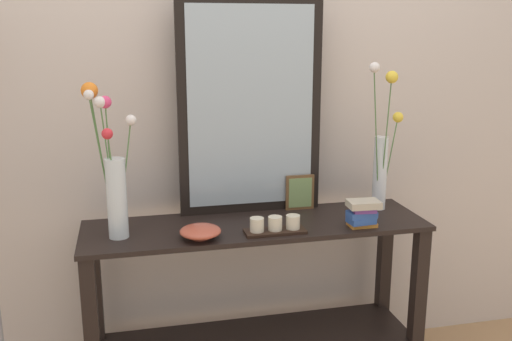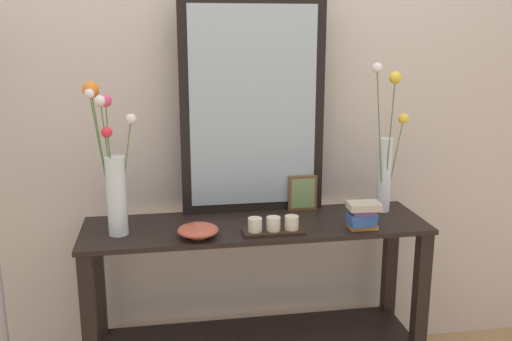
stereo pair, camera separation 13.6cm
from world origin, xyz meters
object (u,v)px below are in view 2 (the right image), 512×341
(tall_vase_left, at_px, (113,172))
(vase_right, at_px, (386,158))
(console_table, at_px, (256,287))
(decorative_bowl, at_px, (198,230))
(book_stack, at_px, (363,215))
(picture_frame_small, at_px, (303,193))
(mirror_leaning, at_px, (253,107))
(candle_tray, at_px, (273,226))

(tall_vase_left, relative_size, vase_right, 0.91)
(console_table, bearing_deg, tall_vase_left, -177.15)
(vase_right, xyz_separation_m, decorative_bowl, (-0.84, -0.19, -0.22))
(tall_vase_left, bearing_deg, book_stack, -6.48)
(picture_frame_small, bearing_deg, decorative_bowl, -150.68)
(mirror_leaning, bearing_deg, vase_right, -10.44)
(console_table, relative_size, decorative_bowl, 8.89)
(vase_right, bearing_deg, candle_tray, -160.03)
(tall_vase_left, height_order, decorative_bowl, tall_vase_left)
(console_table, relative_size, vase_right, 2.17)
(tall_vase_left, xyz_separation_m, picture_frame_small, (0.80, 0.17, -0.17))
(vase_right, xyz_separation_m, book_stack, (-0.17, -0.21, -0.18))
(console_table, distance_m, mirror_leaning, 0.77)
(console_table, xyz_separation_m, vase_right, (0.59, 0.07, 0.53))
(candle_tray, height_order, picture_frame_small, picture_frame_small)
(tall_vase_left, distance_m, book_stack, 1.01)
(mirror_leaning, distance_m, decorative_bowl, 0.59)
(vase_right, xyz_separation_m, picture_frame_small, (-0.35, 0.08, -0.17))
(vase_right, height_order, candle_tray, vase_right)
(picture_frame_small, distance_m, book_stack, 0.34)
(candle_tray, relative_size, book_stack, 1.83)
(picture_frame_small, bearing_deg, tall_vase_left, -167.73)
(vase_right, relative_size, candle_tray, 2.70)
(console_table, distance_m, picture_frame_small, 0.46)
(mirror_leaning, height_order, candle_tray, mirror_leaning)
(mirror_leaning, relative_size, decorative_bowl, 5.79)
(decorative_bowl, height_order, book_stack, book_stack)
(console_table, distance_m, candle_tray, 0.34)
(book_stack, bearing_deg, decorative_bowl, 178.82)
(console_table, relative_size, tall_vase_left, 2.39)
(picture_frame_small, bearing_deg, candle_tray, -124.42)
(decorative_bowl, bearing_deg, picture_frame_small, 29.32)
(console_table, distance_m, book_stack, 0.56)
(console_table, bearing_deg, candle_tray, -68.97)
(tall_vase_left, distance_m, picture_frame_small, 0.84)
(picture_frame_small, height_order, decorative_bowl, picture_frame_small)
(tall_vase_left, height_order, candle_tray, tall_vase_left)
(tall_vase_left, height_order, picture_frame_small, tall_vase_left)
(mirror_leaning, xyz_separation_m, tall_vase_left, (-0.58, -0.20, -0.21))
(book_stack, bearing_deg, candle_tray, 177.93)
(vase_right, distance_m, book_stack, 0.33)
(decorative_bowl, bearing_deg, console_table, 26.80)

